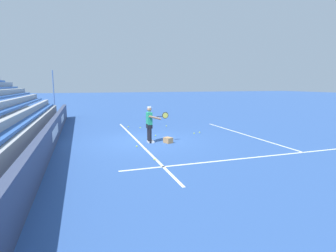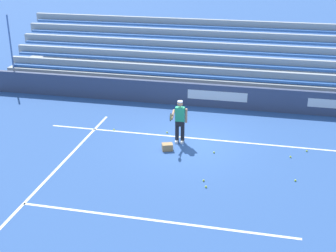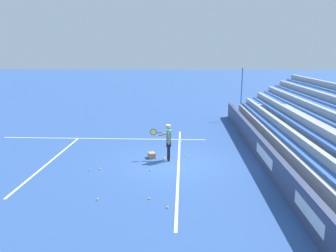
# 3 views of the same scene
# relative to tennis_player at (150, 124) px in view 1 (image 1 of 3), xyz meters

# --- Properties ---
(ground_plane) EXTENTS (160.00, 160.00, 0.00)m
(ground_plane) POSITION_rel_tennis_player_xyz_m (-0.37, -0.01, -0.89)
(ground_plane) COLOR #2D5193
(court_baseline_white) EXTENTS (12.00, 0.10, 0.01)m
(court_baseline_white) POSITION_rel_tennis_player_xyz_m (-0.37, -0.51, -0.89)
(court_baseline_white) COLOR white
(court_baseline_white) RESTS_ON ground
(court_sideline_white) EXTENTS (0.10, 12.00, 0.01)m
(court_sideline_white) POSITION_rel_tennis_player_xyz_m (3.74, 3.99, -0.89)
(court_sideline_white) COLOR white
(court_sideline_white) RESTS_ON ground
(court_service_line_white) EXTENTS (8.22, 0.10, 0.01)m
(court_service_line_white) POSITION_rel_tennis_player_xyz_m (-0.37, 5.49, -0.89)
(court_service_line_white) COLOR white
(court_service_line_white) RESTS_ON ground
(back_wall_sponsor_board) EXTENTS (22.36, 0.25, 1.10)m
(back_wall_sponsor_board) POSITION_rel_tennis_player_xyz_m (-0.38, -4.35, -0.34)
(back_wall_sponsor_board) COLOR #384260
(back_wall_sponsor_board) RESTS_ON ground
(tennis_player) EXTENTS (0.58, 1.01, 1.71)m
(tennis_player) POSITION_rel_tennis_player_xyz_m (0.00, 0.00, 0.00)
(tennis_player) COLOR black
(tennis_player) RESTS_ON ground
(ball_box_cardboard) EXTENTS (0.48, 0.42, 0.26)m
(ball_box_cardboard) POSITION_rel_tennis_player_xyz_m (0.31, 0.81, -0.76)
(ball_box_cardboard) COLOR #A87F51
(ball_box_cardboard) RESTS_ON ground
(tennis_ball_on_baseline) EXTENTS (0.07, 0.07, 0.07)m
(tennis_ball_on_baseline) POSITION_rel_tennis_player_xyz_m (-1.46, 0.69, -0.86)
(tennis_ball_on_baseline) COLOR #CCE533
(tennis_ball_on_baseline) RESTS_ON ground
(tennis_ball_toward_net) EXTENTS (0.07, 0.07, 0.07)m
(tennis_ball_toward_net) POSITION_rel_tennis_player_xyz_m (-4.86, -0.20, -0.86)
(tennis_ball_toward_net) COLOR #CCE533
(tennis_ball_toward_net) RESTS_ON ground
(tennis_ball_stray_back) EXTENTS (0.07, 0.07, 0.07)m
(tennis_ball_stray_back) POSITION_rel_tennis_player_xyz_m (0.68, -0.78, -0.86)
(tennis_ball_stray_back) COLOR #CCE533
(tennis_ball_stray_back) RESTS_ON ground
(tennis_ball_far_left) EXTENTS (0.07, 0.07, 0.07)m
(tennis_ball_far_left) POSITION_rel_tennis_player_xyz_m (-4.38, 2.25, -0.86)
(tennis_ball_far_left) COLOR #CCE533
(tennis_ball_far_left) RESTS_ON ground
(tennis_ball_near_player) EXTENTS (0.07, 0.07, 0.07)m
(tennis_ball_near_player) POSITION_rel_tennis_player_xyz_m (-1.41, 2.92, -0.86)
(tennis_ball_near_player) COLOR #CCE533
(tennis_ball_near_player) RESTS_ON ground
(tennis_ball_midcourt) EXTENTS (0.07, 0.07, 0.07)m
(tennis_ball_midcourt) POSITION_rel_tennis_player_xyz_m (-1.54, 3.32, -0.86)
(tennis_ball_midcourt) COLOR #CCE533
(tennis_ball_midcourt) RESTS_ON ground
(tennis_ball_far_right) EXTENTS (0.07, 0.07, 0.07)m
(tennis_ball_far_right) POSITION_rel_tennis_player_xyz_m (2.91, -0.58, -0.86)
(tennis_ball_far_right) COLOR #CCE533
(tennis_ball_far_right) RESTS_ON ground
(tennis_ball_by_box) EXTENTS (0.07, 0.07, 0.07)m
(tennis_ball_by_box) POSITION_rel_tennis_player_xyz_m (-4.26, 0.46, -0.86)
(tennis_ball_by_box) COLOR #CCE533
(tennis_ball_by_box) RESTS_ON ground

